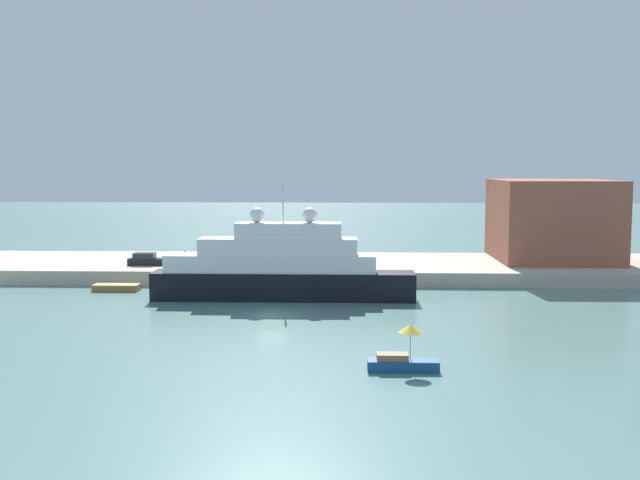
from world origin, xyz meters
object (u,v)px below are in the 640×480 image
(small_motorboat, at_px, (403,356))
(harbor_building, at_px, (552,220))
(person_figure, at_px, (185,257))
(work_barge, at_px, (116,287))
(mooring_bollard, at_px, (318,268))
(large_yacht, at_px, (280,269))
(parked_car, at_px, (146,260))

(small_motorboat, height_order, harbor_building, harbor_building)
(harbor_building, height_order, person_figure, harbor_building)
(work_barge, height_order, harbor_building, harbor_building)
(small_motorboat, xyz_separation_m, mooring_bollard, (-7.18, 35.55, 1.05))
(work_barge, bearing_deg, large_yacht, -14.04)
(small_motorboat, distance_m, parked_car, 48.51)
(small_motorboat, bearing_deg, person_figure, 119.52)
(large_yacht, distance_m, small_motorboat, 28.57)
(harbor_building, bearing_deg, large_yacht, -147.75)
(large_yacht, xyz_separation_m, work_barge, (-18.18, 4.55, -2.79))
(large_yacht, xyz_separation_m, mooring_bollard, (3.41, 9.11, -1.12))
(large_yacht, relative_size, person_figure, 16.25)
(large_yacht, relative_size, mooring_bollard, 34.97)
(large_yacht, height_order, mooring_bollard, large_yacht)
(small_motorboat, bearing_deg, mooring_bollard, 101.41)
(small_motorboat, relative_size, harbor_building, 0.30)
(work_barge, relative_size, harbor_building, 0.31)
(harbor_building, height_order, mooring_bollard, harbor_building)
(work_barge, relative_size, parked_car, 1.16)
(person_figure, bearing_deg, small_motorboat, -60.48)
(mooring_bollard, bearing_deg, harbor_building, 21.38)
(harbor_building, relative_size, person_figure, 9.60)
(work_barge, bearing_deg, person_figure, 63.57)
(small_motorboat, distance_m, harbor_building, 52.07)
(work_barge, bearing_deg, small_motorboat, -47.12)
(large_yacht, height_order, harbor_building, large_yacht)
(large_yacht, relative_size, small_motorboat, 5.60)
(small_motorboat, xyz_separation_m, harbor_building, (21.86, 46.91, 5.69))
(small_motorboat, xyz_separation_m, work_barge, (-28.77, 30.99, -0.62))
(large_yacht, height_order, work_barge, large_yacht)
(work_barge, distance_m, person_figure, 11.96)
(harbor_building, distance_m, mooring_bollard, 31.52)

